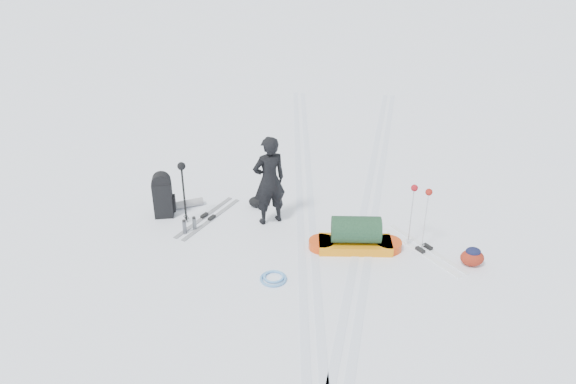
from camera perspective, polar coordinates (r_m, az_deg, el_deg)
name	(u,v)px	position (r m, az deg, el deg)	size (l,w,h in m)	color
ground	(307,235)	(10.91, 1.94, -4.41)	(200.00, 200.00, 0.00)	white
ski_tracks	(338,214)	(11.66, 5.12, -2.22)	(3.38, 17.97, 0.01)	silver
skier	(269,181)	(10.92, -1.92, 1.17)	(0.67, 0.44, 1.84)	black
pulk_sled	(356,237)	(10.45, 6.88, -4.56)	(1.75, 0.62, 0.66)	orange
expedition_rucksack	(166,196)	(11.64, -12.28, -0.36)	(0.93, 0.79, 0.97)	black
ski_poles_black	(182,174)	(11.04, -10.71, 1.85)	(0.16, 0.17, 1.31)	black
ski_poles_silver	(421,197)	(10.31, 13.34, -0.51)	(0.36, 0.27, 1.26)	silver
touring_skis_grey	(208,218)	(11.57, -8.12, -2.59)	(1.05, 1.81, 0.07)	#9B9FA4
touring_skis_white	(424,250)	(10.75, 13.64, -5.70)	(1.40, 1.72, 0.07)	white
rope_coil	(273,278)	(9.71, -1.49, -8.71)	(0.62, 0.62, 0.06)	#528EC9
small_daypack	(472,257)	(10.50, 18.22, -6.26)	(0.44, 0.34, 0.36)	maroon
thermos_pair	(189,225)	(11.12, -10.00, -3.35)	(0.23, 0.24, 0.30)	#57585E
stuff_sack	(257,202)	(11.86, -3.16, -1.00)	(0.42, 0.36, 0.22)	black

